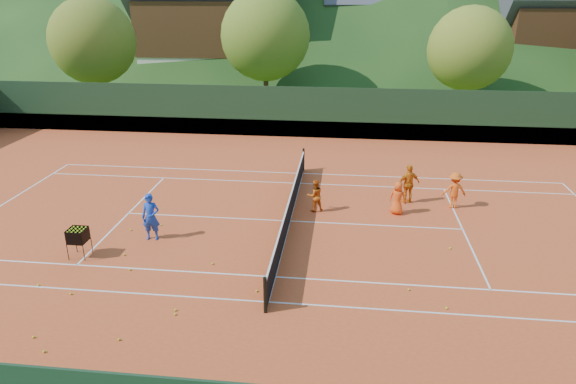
# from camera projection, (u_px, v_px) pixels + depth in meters

# --- Properties ---
(ground) EXTENTS (400.00, 400.00, 0.00)m
(ground) POSITION_uv_depth(u_px,v_px,m) (290.00, 222.00, 19.53)
(ground) COLOR #325119
(ground) RESTS_ON ground
(clay_court) EXTENTS (40.00, 24.00, 0.02)m
(clay_court) POSITION_uv_depth(u_px,v_px,m) (290.00, 221.00, 19.53)
(clay_court) COLOR #BD451E
(clay_court) RESTS_ON ground
(coach) EXTENTS (0.66, 0.47, 1.69)m
(coach) POSITION_uv_depth(u_px,v_px,m) (151.00, 217.00, 17.82)
(coach) COLOR #1C41B7
(coach) RESTS_ON clay_court
(student_a) EXTENTS (0.78, 0.70, 1.31)m
(student_a) POSITION_uv_depth(u_px,v_px,m) (315.00, 196.00, 20.19)
(student_a) COLOR orange
(student_a) RESTS_ON clay_court
(student_b) EXTENTS (1.04, 0.74, 1.64)m
(student_b) POSITION_uv_depth(u_px,v_px,m) (409.00, 184.00, 20.94)
(student_b) COLOR orange
(student_b) RESTS_ON clay_court
(student_c) EXTENTS (0.75, 0.61, 1.33)m
(student_c) POSITION_uv_depth(u_px,v_px,m) (398.00, 198.00, 19.93)
(student_c) COLOR #FA5416
(student_c) RESTS_ON clay_court
(student_d) EXTENTS (1.01, 0.65, 1.49)m
(student_d) POSITION_uv_depth(u_px,v_px,m) (454.00, 190.00, 20.48)
(student_d) COLOR #F45C15
(student_d) RESTS_ON clay_court
(tennis_ball_0) EXTENTS (0.07, 0.07, 0.07)m
(tennis_ball_0) POSITION_uv_depth(u_px,v_px,m) (131.00, 230.00, 18.73)
(tennis_ball_0) COLOR #C1D723
(tennis_ball_0) RESTS_ON clay_court
(tennis_ball_1) EXTENTS (0.07, 0.07, 0.07)m
(tennis_ball_1) POSITION_uv_depth(u_px,v_px,m) (450.00, 248.00, 17.39)
(tennis_ball_1) COLOR #C1D723
(tennis_ball_1) RESTS_ON clay_court
(tennis_ball_2) EXTENTS (0.07, 0.07, 0.07)m
(tennis_ball_2) POSITION_uv_depth(u_px,v_px,m) (175.00, 310.00, 14.03)
(tennis_ball_2) COLOR #C1D723
(tennis_ball_2) RESTS_ON clay_court
(tennis_ball_3) EXTENTS (0.07, 0.07, 0.07)m
(tennis_ball_3) POSITION_uv_depth(u_px,v_px,m) (409.00, 290.00, 14.99)
(tennis_ball_3) COLOR #C1D723
(tennis_ball_3) RESTS_ON clay_court
(tennis_ball_5) EXTENTS (0.07, 0.07, 0.07)m
(tennis_ball_5) POSITION_uv_depth(u_px,v_px,m) (175.00, 314.00, 13.85)
(tennis_ball_5) COLOR #C1D723
(tennis_ball_5) RESTS_ON clay_court
(tennis_ball_6) EXTENTS (0.07, 0.07, 0.07)m
(tennis_ball_6) POSITION_uv_depth(u_px,v_px,m) (33.00, 337.00, 12.94)
(tennis_ball_6) COLOR #C1D723
(tennis_ball_6) RESTS_ON clay_court
(tennis_ball_7) EXTENTS (0.07, 0.07, 0.07)m
(tennis_ball_7) POSITION_uv_depth(u_px,v_px,m) (119.00, 339.00, 12.85)
(tennis_ball_7) COLOR #C1D723
(tennis_ball_7) RESTS_ON clay_court
(tennis_ball_8) EXTENTS (0.07, 0.07, 0.07)m
(tennis_ball_8) POSITION_uv_depth(u_px,v_px,m) (447.00, 308.00, 14.12)
(tennis_ball_8) COLOR #C1D723
(tennis_ball_8) RESTS_ON clay_court
(tennis_ball_9) EXTENTS (0.07, 0.07, 0.07)m
(tennis_ball_9) POSITION_uv_depth(u_px,v_px,m) (71.00, 294.00, 14.79)
(tennis_ball_9) COLOR #C1D723
(tennis_ball_9) RESTS_ON clay_court
(tennis_ball_10) EXTENTS (0.07, 0.07, 0.07)m
(tennis_ball_10) POSITION_uv_depth(u_px,v_px,m) (257.00, 291.00, 14.92)
(tennis_ball_10) COLOR #C1D723
(tennis_ball_10) RESTS_ON clay_court
(tennis_ball_11) EXTENTS (0.07, 0.07, 0.07)m
(tennis_ball_11) POSITION_uv_depth(u_px,v_px,m) (124.00, 254.00, 16.98)
(tennis_ball_11) COLOR #C1D723
(tennis_ball_11) RESTS_ON clay_court
(tennis_ball_13) EXTENTS (0.07, 0.07, 0.07)m
(tennis_ball_13) POSITION_uv_depth(u_px,v_px,m) (161.00, 225.00, 19.11)
(tennis_ball_13) COLOR #C1D723
(tennis_ball_13) RESTS_ON clay_court
(tennis_ball_14) EXTENTS (0.07, 0.07, 0.07)m
(tennis_ball_14) POSITION_uv_depth(u_px,v_px,m) (213.00, 264.00, 16.42)
(tennis_ball_14) COLOR #C1D723
(tennis_ball_14) RESTS_ON clay_court
(tennis_ball_15) EXTENTS (0.07, 0.07, 0.07)m
(tennis_ball_15) POSITION_uv_depth(u_px,v_px,m) (38.00, 285.00, 15.22)
(tennis_ball_15) COLOR #C1D723
(tennis_ball_15) RESTS_ON clay_court
(tennis_ball_16) EXTENTS (0.07, 0.07, 0.07)m
(tennis_ball_16) POSITION_uv_depth(u_px,v_px,m) (44.00, 351.00, 12.42)
(tennis_ball_16) COLOR #C1D723
(tennis_ball_16) RESTS_ON clay_court
(tennis_ball_17) EXTENTS (0.07, 0.07, 0.07)m
(tennis_ball_17) POSITION_uv_depth(u_px,v_px,m) (272.00, 268.00, 16.15)
(tennis_ball_17) COLOR #C1D723
(tennis_ball_17) RESTS_ON clay_court
(tennis_ball_19) EXTENTS (0.07, 0.07, 0.07)m
(tennis_ball_19) POSITION_uv_depth(u_px,v_px,m) (130.00, 270.00, 16.07)
(tennis_ball_19) COLOR #C1D723
(tennis_ball_19) RESTS_ON clay_court
(court_lines) EXTENTS (23.83, 11.03, 0.00)m
(court_lines) POSITION_uv_depth(u_px,v_px,m) (290.00, 221.00, 19.52)
(court_lines) COLOR white
(court_lines) RESTS_ON clay_court
(tennis_net) EXTENTS (0.10, 12.07, 1.10)m
(tennis_net) POSITION_uv_depth(u_px,v_px,m) (290.00, 209.00, 19.34)
(tennis_net) COLOR black
(tennis_net) RESTS_ON clay_court
(perimeter_fence) EXTENTS (40.40, 24.24, 3.00)m
(perimeter_fence) POSITION_uv_depth(u_px,v_px,m) (290.00, 191.00, 19.06)
(perimeter_fence) COLOR #15311A
(perimeter_fence) RESTS_ON clay_court
(ball_hopper) EXTENTS (0.57, 0.57, 1.00)m
(ball_hopper) POSITION_uv_depth(u_px,v_px,m) (78.00, 236.00, 16.66)
(ball_hopper) COLOR black
(ball_hopper) RESTS_ON clay_court
(chalet_left) EXTENTS (13.80, 9.93, 12.92)m
(chalet_left) POSITION_uv_depth(u_px,v_px,m) (217.00, 21.00, 46.25)
(chalet_left) COLOR beige
(chalet_left) RESTS_ON ground
(chalet_mid) EXTENTS (12.65, 8.82, 11.45)m
(chalet_mid) POSITION_uv_depth(u_px,v_px,m) (393.00, 27.00, 48.48)
(chalet_mid) COLOR beige
(chalet_mid) RESTS_ON ground
(chalet_right) EXTENTS (11.50, 8.82, 11.91)m
(chalet_right) POSITION_uv_depth(u_px,v_px,m) (565.00, 28.00, 43.20)
(chalet_right) COLOR beige
(chalet_right) RESTS_ON ground
(tree_a) EXTENTS (6.00, 6.00, 7.88)m
(tree_a) POSITION_uv_depth(u_px,v_px,m) (93.00, 41.00, 36.08)
(tree_a) COLOR #42291A
(tree_a) RESTS_ON ground
(tree_b) EXTENTS (6.40, 6.40, 8.40)m
(tree_b) POSITION_uv_depth(u_px,v_px,m) (265.00, 36.00, 36.53)
(tree_b) COLOR #412A1A
(tree_b) RESTS_ON ground
(tree_c) EXTENTS (5.60, 5.60, 7.35)m
(tree_c) POSITION_uv_depth(u_px,v_px,m) (469.00, 49.00, 34.36)
(tree_c) COLOR #42291A
(tree_c) RESTS_ON ground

